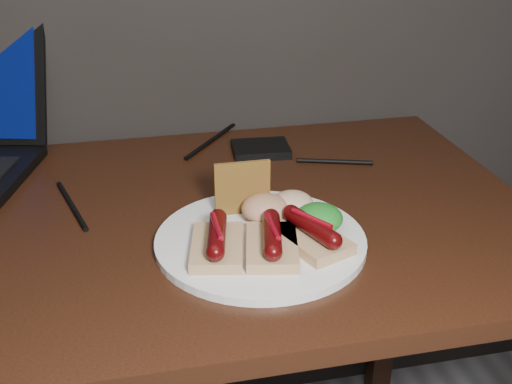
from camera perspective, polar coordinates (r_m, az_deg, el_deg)
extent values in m
cube|color=#361A0D|center=(1.02, -14.34, -3.53)|extent=(1.40, 0.70, 0.03)
cube|color=#361A0D|center=(1.59, 11.69, -7.52)|extent=(0.05, 0.05, 0.72)
cube|color=black|center=(1.23, 0.42, 3.84)|extent=(0.11, 0.09, 0.02)
cylinder|color=black|center=(1.07, -16.06, -1.12)|extent=(0.06, 0.18, 0.01)
cylinder|color=black|center=(1.29, -3.81, 4.73)|extent=(0.14, 0.18, 0.01)
cylinder|color=black|center=(1.19, 7.00, 2.70)|extent=(0.14, 0.05, 0.01)
cylinder|color=white|center=(0.93, 0.40, -4.36)|extent=(0.33, 0.33, 0.01)
cube|color=tan|center=(0.88, -3.47, -4.91)|extent=(0.09, 0.13, 0.02)
cylinder|color=#510508|center=(0.87, -3.51, -3.76)|extent=(0.04, 0.10, 0.02)
sphere|color=#510508|center=(0.83, -3.64, -5.39)|extent=(0.03, 0.02, 0.02)
sphere|color=#510508|center=(0.92, -3.38, -2.27)|extent=(0.03, 0.02, 0.02)
cylinder|color=maroon|center=(0.87, -3.53, -3.04)|extent=(0.01, 0.07, 0.01)
cube|color=tan|center=(0.88, 1.42, -4.89)|extent=(0.09, 0.13, 0.02)
cylinder|color=#510508|center=(0.87, 1.44, -3.74)|extent=(0.04, 0.10, 0.02)
sphere|color=#510508|center=(0.83, 1.54, -5.37)|extent=(0.03, 0.02, 0.02)
sphere|color=#510508|center=(0.92, 1.35, -2.25)|extent=(0.03, 0.02, 0.02)
cylinder|color=maroon|center=(0.87, 1.45, -3.02)|extent=(0.01, 0.07, 0.01)
cube|color=tan|center=(0.90, 4.90, -4.20)|extent=(0.11, 0.13, 0.02)
cylinder|color=#510508|center=(0.89, 4.95, -3.06)|extent=(0.06, 0.10, 0.02)
sphere|color=#510508|center=(0.86, 6.90, -4.34)|extent=(0.03, 0.02, 0.02)
sphere|color=#510508|center=(0.93, 3.13, -1.88)|extent=(0.03, 0.02, 0.02)
cylinder|color=maroon|center=(0.89, 4.98, -2.36)|extent=(0.04, 0.06, 0.01)
cube|color=olive|center=(0.97, -1.22, 0.37)|extent=(0.09, 0.01, 0.08)
ellipsoid|color=#115618|center=(0.94, 5.62, -2.31)|extent=(0.07, 0.07, 0.04)
ellipsoid|color=maroon|center=(0.96, 0.83, -1.48)|extent=(0.07, 0.07, 0.04)
ellipsoid|color=beige|center=(0.98, 3.27, -1.02)|extent=(0.06, 0.06, 0.04)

